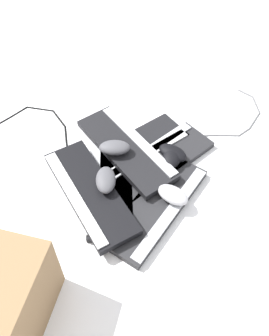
{
  "coord_description": "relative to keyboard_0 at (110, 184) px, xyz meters",
  "views": [
    {
      "loc": [
        0.11,
        0.78,
        1.07
      ],
      "look_at": [
        -0.08,
        -0.04,
        0.03
      ],
      "focal_mm": 40.0,
      "sensor_mm": 36.0,
      "label": 1
    }
  ],
  "objects": [
    {
      "name": "mouse_1",
      "position": [
        0.02,
        0.03,
        0.07
      ],
      "size": [
        0.08,
        0.12,
        0.04
      ],
      "primitive_type": "ellipsoid",
      "rotation": [
        0.0,
        0.0,
        4.54
      ],
      "color": "#4C4C51",
      "rests_on": "keyboard_5"
    },
    {
      "name": "mouse_3",
      "position": [
        -0.24,
        -0.06,
        0.04
      ],
      "size": [
        0.12,
        0.13,
        0.04
      ],
      "primitive_type": "ellipsoid",
      "rotation": [
        0.0,
        0.0,
        2.28
      ],
      "color": "black",
      "rests_on": "keyboard_2"
    },
    {
      "name": "cable_1",
      "position": [
        0.34,
        -0.37,
        -0.01
      ],
      "size": [
        0.45,
        0.3,
        0.01
      ],
      "color": "black",
      "rests_on": "ground"
    },
    {
      "name": "keyboard_2",
      "position": [
        -0.19,
        -0.06,
        0.0
      ],
      "size": [
        0.46,
        0.34,
        0.03
      ],
      "color": "#232326",
      "rests_on": "ground"
    },
    {
      "name": "ground_plane",
      "position": [
        -0.02,
        0.0,
        -0.01
      ],
      "size": [
        3.2,
        3.2,
        0.0
      ],
      "primitive_type": "plane",
      "color": "white"
    },
    {
      "name": "mouse_4",
      "position": [
        -0.19,
        0.12,
        0.04
      ],
      "size": [
        0.12,
        0.13,
        0.04
      ],
      "primitive_type": "ellipsoid",
      "rotation": [
        0.0,
        0.0,
        5.45
      ],
      "color": "#B7B7BC",
      "rests_on": "keyboard_1"
    },
    {
      "name": "keyboard_3",
      "position": [
        -0.11,
        -0.13,
        0.0
      ],
      "size": [
        0.46,
        0.31,
        0.03
      ],
      "color": "black",
      "rests_on": "ground"
    },
    {
      "name": "keyboard_1",
      "position": [
        -0.14,
        0.13,
        0.0
      ],
      "size": [
        0.42,
        0.41,
        0.03
      ],
      "color": "#232326",
      "rests_on": "ground"
    },
    {
      "name": "keyboard_4",
      "position": [
        -0.09,
        -0.12,
        0.03
      ],
      "size": [
        0.31,
        0.46,
        0.03
      ],
      "color": "black",
      "rests_on": "keyboard_3"
    },
    {
      "name": "cable_0",
      "position": [
        -0.57,
        -0.21,
        -0.01
      ],
      "size": [
        0.34,
        0.27,
        0.01
      ],
      "color": "#59595B",
      "rests_on": "ground"
    },
    {
      "name": "mouse_2",
      "position": [
        -0.24,
        -0.04,
        0.04
      ],
      "size": [
        0.11,
        0.13,
        0.04
      ],
      "primitive_type": "ellipsoid",
      "rotation": [
        0.0,
        0.0,
        4.29
      ],
      "color": "black",
      "rests_on": "keyboard_2"
    },
    {
      "name": "mouse_0",
      "position": [
        -0.04,
        -0.1,
        0.07
      ],
      "size": [
        0.12,
        0.09,
        0.04
      ],
      "primitive_type": "ellipsoid",
      "rotation": [
        0.0,
        0.0,
        2.91
      ],
      "color": "#4C4C51",
      "rests_on": "keyboard_4"
    },
    {
      "name": "keyboard_0",
      "position": [
        0.0,
        0.0,
        0.0
      ],
      "size": [
        0.23,
        0.46,
        0.03
      ],
      "color": "black",
      "rests_on": "ground"
    },
    {
      "name": "keyboard_5",
      "position": [
        0.08,
        0.04,
        0.03
      ],
      "size": [
        0.28,
        0.46,
        0.03
      ],
      "color": "black",
      "rests_on": "keyboard_0"
    }
  ]
}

